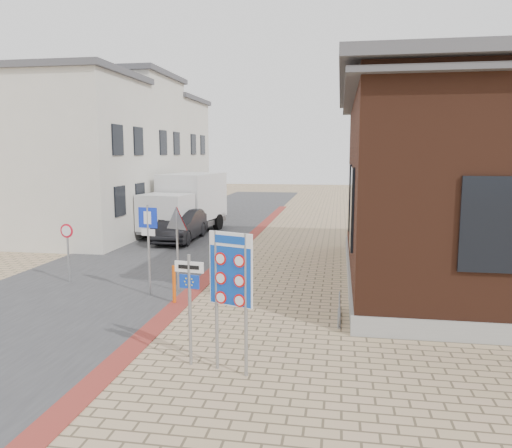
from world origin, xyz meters
The scene contains 15 objects.
ground centered at (0.00, 0.00, 0.00)m, with size 120.00×120.00×0.00m, color tan.
road_strip centered at (-5.50, 15.00, 0.01)m, with size 7.00×60.00×0.02m, color #38383A.
curb_strip centered at (-2.00, 10.00, 0.01)m, with size 0.60×40.00×0.02m, color maroon.
townhouse_near centered at (-10.99, 12.00, 4.17)m, with size 7.40×6.40×8.30m.
townhouse_mid centered at (-10.99, 18.00, 4.57)m, with size 7.40×6.40×9.10m.
townhouse_far centered at (-10.99, 24.00, 4.17)m, with size 7.40×6.40×8.30m.
bike_rack centered at (2.65, 2.20, 0.26)m, with size 0.08×1.80×0.60m.
sedan centered at (-5.30, 13.01, 0.79)m, with size 1.67×4.79×1.58m, color black.
box_truck centered at (-5.75, 15.45, 1.69)m, with size 3.39×6.54×3.27m.
border_sign centered at (0.50, -1.50, 2.07)m, with size 0.94×0.38×2.88m.
essen_sign centered at (-0.42, -1.29, 1.55)m, with size 0.63×0.13×2.36m.
parking_sign centered at (-3.18, 3.46, 1.97)m, with size 0.62×0.14×2.85m.
yield_sign centered at (-2.44, 3.99, 2.07)m, with size 0.90×0.44×2.69m.
speed_sign centered at (-6.50, 4.50, 1.34)m, with size 0.48×0.08×2.04m.
bollard centered at (-2.17, 2.80, 0.57)m, with size 0.10×0.10×1.14m, color #DE530B.
Camera 1 is at (2.58, -10.89, 4.41)m, focal length 35.00 mm.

